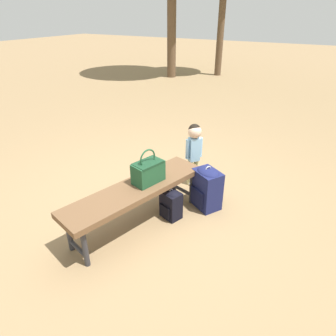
# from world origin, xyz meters

# --- Properties ---
(ground_plane) EXTENTS (40.00, 40.00, 0.00)m
(ground_plane) POSITION_xyz_m (0.00, 0.00, 0.00)
(ground_plane) COLOR #8C704C
(ground_plane) RESTS_ON ground
(park_bench) EXTENTS (1.65, 0.82, 0.45)m
(park_bench) POSITION_xyz_m (-0.46, -0.12, 0.39)
(park_bench) COLOR brown
(park_bench) RESTS_ON ground
(handbag) EXTENTS (0.36, 0.26, 0.37)m
(handbag) POSITION_xyz_m (-0.31, -0.17, 0.58)
(handbag) COLOR #1E4C2D
(handbag) RESTS_ON park_bench
(child_standing) EXTENTS (0.18, 0.17, 0.82)m
(child_standing) POSITION_xyz_m (0.56, -0.28, 0.54)
(child_standing) COLOR #CCCC8C
(child_standing) RESTS_ON ground
(backpack_large) EXTENTS (0.36, 0.38, 0.52)m
(backpack_large) POSITION_xyz_m (0.18, -0.63, 0.26)
(backpack_large) COLOR #191E4C
(backpack_large) RESTS_ON ground
(backpack_small) EXTENTS (0.23, 0.25, 0.36)m
(backpack_small) POSITION_xyz_m (-0.19, -0.37, 0.18)
(backpack_small) COLOR black
(backpack_small) RESTS_ON ground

